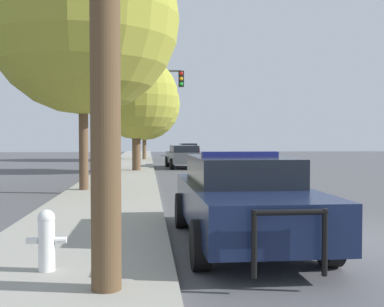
{
  "coord_description": "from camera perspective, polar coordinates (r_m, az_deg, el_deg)",
  "views": [
    {
      "loc": [
        -3.96,
        -8.07,
        1.83
      ],
      "look_at": [
        -1.44,
        19.1,
        0.94
      ],
      "focal_mm": 45.0,
      "sensor_mm": 36.0,
      "label": 1
    }
  ],
  "objects": [
    {
      "name": "tree_sidewalk_near",
      "position": [
        16.58,
        -12.83,
        15.44
      ],
      "size": [
        6.29,
        6.29,
        8.75
      ],
      "color": "brown",
      "rests_on": "sidewalk_left"
    },
    {
      "name": "fire_hydrant",
      "position": [
        6.49,
        -16.86,
        -9.58
      ],
      "size": [
        0.5,
        0.22,
        0.79
      ],
      "color": "white",
      "rests_on": "sidewalk_left"
    },
    {
      "name": "tree_sidewalk_far",
      "position": [
        38.6,
        -5.68,
        5.82
      ],
      "size": [
        5.7,
        5.7,
        7.22
      ],
      "color": "brown",
      "rests_on": "sidewalk_left"
    },
    {
      "name": "tree_sidewalk_mid",
      "position": [
        25.43,
        -6.63,
        6.64
      ],
      "size": [
        4.4,
        4.4,
        6.03
      ],
      "color": "brown",
      "rests_on": "sidewalk_left"
    },
    {
      "name": "car_background_distant",
      "position": [
        48.85,
        -0.48,
        0.53
      ],
      "size": [
        2.15,
        4.16,
        1.27
      ],
      "rotation": [
        0.0,
        0.0,
        0.06
      ],
      "color": "maroon",
      "rests_on": "ground_plane"
    },
    {
      "name": "police_car",
      "position": [
        8.41,
        5.95,
        -5.15
      ],
      "size": [
        2.13,
        5.27,
        1.59
      ],
      "rotation": [
        0.0,
        0.0,
        3.15
      ],
      "color": "#141E3D",
      "rests_on": "ground_plane"
    },
    {
      "name": "car_background_midblock",
      "position": [
        29.19,
        -1.0,
        -0.28
      ],
      "size": [
        2.14,
        4.55,
        1.37
      ],
      "rotation": [
        0.0,
        0.0,
        0.06
      ],
      "color": "#474C51",
      "rests_on": "ground_plane"
    },
    {
      "name": "ground_plane",
      "position": [
        9.17,
        20.71,
        -9.75
      ],
      "size": [
        110.0,
        110.0,
        0.0
      ],
      "primitive_type": "plane",
      "color": "#4F4F54"
    },
    {
      "name": "sidewalk_left",
      "position": [
        8.34,
        -13.26,
        -10.38
      ],
      "size": [
        3.0,
        110.0,
        0.13
      ],
      "color": "#99968C",
      "rests_on": "ground_plane"
    },
    {
      "name": "traffic_light",
      "position": [
        27.25,
        -6.25,
        6.64
      ],
      "size": [
        4.15,
        0.35,
        5.62
      ],
      "color": "#424247",
      "rests_on": "sidewalk_left"
    }
  ]
}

